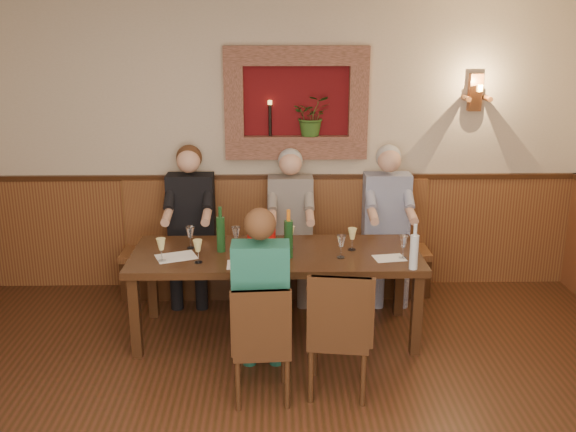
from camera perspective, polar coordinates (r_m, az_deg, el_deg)
name	(u,v)px	position (r m, az deg, el deg)	size (l,w,h in m)	color
room_shell	(276,166)	(3.25, -1.07, 4.48)	(6.04, 6.04, 2.82)	#C7B597
wainscoting	(277,392)	(3.75, -0.96, -15.35)	(6.02, 6.02, 1.15)	brown
wall_niche	(301,108)	(6.17, 1.12, 9.57)	(1.36, 0.30, 1.06)	#5A0C0F
wall_sconce	(476,93)	(6.43, 16.34, 10.42)	(0.25, 0.20, 0.35)	brown
dining_table	(276,261)	(5.37, -1.06, -3.99)	(2.40, 0.90, 0.75)	black
bench	(276,260)	(6.38, -1.07, -3.90)	(3.00, 0.45, 1.11)	#381E0F
chair_near_left	(262,365)	(4.66, -2.36, -13.06)	(0.42, 0.42, 0.90)	black
chair_near_right	(338,357)	(4.73, 4.49, -12.36)	(0.48, 0.48, 0.97)	black
person_bench_left	(191,236)	(6.23, -8.61, -1.78)	(0.45, 0.55, 1.48)	black
person_bench_mid	(290,237)	(6.19, 0.22, -1.88)	(0.43, 0.53, 1.45)	#56514F
person_bench_right	(387,235)	(6.27, 8.78, -1.68)	(0.44, 0.54, 1.48)	navy
person_chair_front	(261,312)	(4.70, -2.38, -8.56)	(0.40, 0.49, 1.39)	#184E54
spittoon_bucket	(262,244)	(5.15, -2.36, -2.54)	(0.23, 0.23, 0.26)	red
wine_bottle_green_a	(288,238)	(5.18, 0.04, -1.97)	(0.09, 0.09, 0.40)	#19471E
wine_bottle_green_b	(221,233)	(5.35, -6.00, -1.54)	(0.09, 0.09, 0.39)	#19471E
water_bottle	(414,251)	(5.04, 11.14, -3.07)	(0.07, 0.07, 0.36)	silver
tasting_sheet_a	(176,257)	(5.32, -9.91, -3.59)	(0.32, 0.23, 0.00)	white
tasting_sheet_b	(266,260)	(5.17, -1.97, -3.93)	(0.27, 0.20, 0.00)	white
tasting_sheet_c	(389,258)	(5.28, 9.00, -3.71)	(0.25, 0.18, 0.00)	white
tasting_sheet_d	(245,264)	(5.09, -3.80, -4.32)	(0.29, 0.21, 0.00)	white
wine_glass_0	(290,237)	(5.42, 0.21, -1.89)	(0.08, 0.08, 0.19)	#EDE58D
wine_glass_1	(161,250)	(5.22, -11.19, -2.97)	(0.08, 0.08, 0.19)	#EDE58D
wine_glass_2	(255,255)	(5.02, -2.91, -3.45)	(0.08, 0.08, 0.19)	#EDE58D
wine_glass_3	(190,238)	(5.47, -8.68, -1.91)	(0.08, 0.08, 0.19)	white
wine_glass_4	(341,247)	(5.21, 4.74, -2.73)	(0.08, 0.08, 0.19)	white
wine_glass_5	(236,238)	(5.42, -4.64, -1.94)	(0.08, 0.08, 0.19)	white
wine_glass_6	(352,239)	(5.40, 5.73, -2.06)	(0.08, 0.08, 0.19)	#EDE58D
wine_glass_7	(198,251)	(5.14, -8.01, -3.13)	(0.08, 0.08, 0.19)	#EDE58D
wine_glass_8	(403,247)	(5.26, 10.20, -2.74)	(0.08, 0.08, 0.19)	white
wine_glass_9	(267,248)	(5.17, -1.89, -2.83)	(0.08, 0.08, 0.19)	#EDE58D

